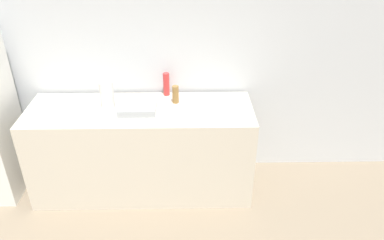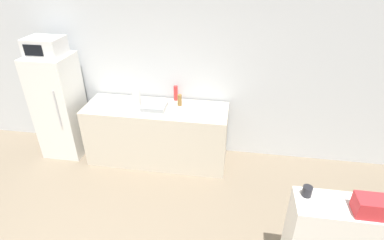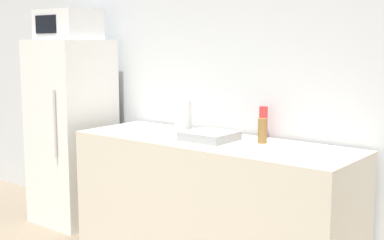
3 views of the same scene
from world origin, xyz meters
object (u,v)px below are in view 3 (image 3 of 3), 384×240
(bottle_tall, at_px, (263,122))
(refrigerator, at_px, (72,132))
(microwave, at_px, (68,25))
(paper_towel_roll, at_px, (183,118))
(bottle_short, at_px, (262,131))

(bottle_tall, bearing_deg, refrigerator, -170.68)
(microwave, bearing_deg, paper_towel_roll, 1.62)
(refrigerator, height_order, microwave, microwave)
(refrigerator, distance_m, paper_towel_roll, 1.24)
(refrigerator, relative_size, paper_towel_roll, 6.14)
(paper_towel_roll, bearing_deg, bottle_tall, 25.87)
(microwave, height_order, bottle_tall, microwave)
(bottle_short, bearing_deg, refrigerator, -176.19)
(microwave, bearing_deg, bottle_short, 3.85)
(microwave, relative_size, bottle_short, 2.90)
(bottle_short, xyz_separation_m, paper_towel_roll, (-0.61, -0.09, 0.05))
(bottle_tall, distance_m, bottle_short, 0.19)
(bottle_tall, distance_m, paper_towel_roll, 0.58)
(refrigerator, relative_size, bottle_tall, 7.00)
(refrigerator, distance_m, bottle_tall, 1.77)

